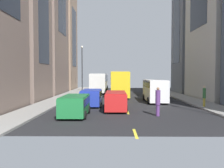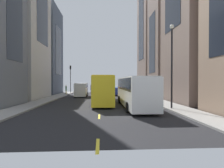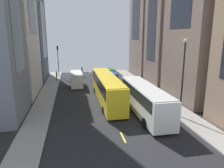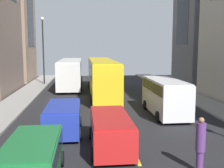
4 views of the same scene
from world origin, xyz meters
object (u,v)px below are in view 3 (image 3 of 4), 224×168
(car_blue_2, at_px, (111,76))
(pedestrian_walking_far, at_px, (82,71))
(pedestrian_waiting_curb, at_px, (57,75))
(traffic_light_near_corner, at_px, (58,55))
(delivery_van_white, at_px, (77,78))
(car_green_1, at_px, (110,71))
(streetcar_yellow, at_px, (107,86))
(car_red_0, at_px, (98,74))
(city_bus_white, at_px, (144,97))

(car_blue_2, xyz_separation_m, pedestrian_walking_far, (5.68, -5.60, 0.20))
(pedestrian_waiting_curb, distance_m, traffic_light_near_corner, 6.23)
(delivery_van_white, height_order, pedestrian_waiting_curb, delivery_van_white)
(car_green_1, xyz_separation_m, traffic_light_near_corner, (11.47, -0.81, 3.79))
(streetcar_yellow, height_order, car_red_0, streetcar_yellow)
(car_red_0, distance_m, pedestrian_walking_far, 4.36)
(city_bus_white, bearing_deg, car_red_0, -82.39)
(car_red_0, bearing_deg, traffic_light_near_corner, -24.81)
(traffic_light_near_corner, bearing_deg, pedestrian_waiting_curb, 88.66)
(car_red_0, bearing_deg, car_blue_2, 132.78)
(car_green_1, distance_m, traffic_light_near_corner, 12.11)
(car_red_0, relative_size, pedestrian_walking_far, 2.08)
(delivery_van_white, bearing_deg, pedestrian_walking_far, -98.63)
(pedestrian_waiting_curb, bearing_deg, pedestrian_walking_far, 118.12)
(streetcar_yellow, height_order, pedestrian_waiting_curb, streetcar_yellow)
(streetcar_yellow, relative_size, traffic_light_near_corner, 2.25)
(streetcar_yellow, bearing_deg, city_bus_white, 121.71)
(streetcar_yellow, bearing_deg, pedestrian_walking_far, -82.14)
(car_green_1, relative_size, traffic_light_near_corner, 0.61)
(pedestrian_waiting_curb, bearing_deg, city_bus_white, 18.42)
(car_blue_2, xyz_separation_m, traffic_light_near_corner, (10.79, -6.51, 3.75))
(traffic_light_near_corner, bearing_deg, streetcar_yellow, 111.43)
(car_red_0, relative_size, traffic_light_near_corner, 0.69)
(pedestrian_waiting_curb, bearing_deg, delivery_van_white, 26.89)
(traffic_light_near_corner, bearing_deg, car_red_0, 155.19)
(car_blue_2, bearing_deg, city_bus_white, 91.21)
(delivery_van_white, relative_size, pedestrian_walking_far, 2.69)
(pedestrian_waiting_curb, bearing_deg, streetcar_yellow, 17.47)
(delivery_van_white, bearing_deg, traffic_light_near_corner, -69.79)
(streetcar_yellow, height_order, delivery_van_white, streetcar_yellow)
(car_red_0, height_order, traffic_light_near_corner, traffic_light_near_corner)
(city_bus_white, bearing_deg, car_blue_2, -88.79)
(car_red_0, height_order, pedestrian_walking_far, pedestrian_walking_far)
(streetcar_yellow, relative_size, car_green_1, 3.72)
(city_bus_white, relative_size, delivery_van_white, 2.08)
(city_bus_white, xyz_separation_m, delivery_van_white, (7.47, -15.15, -0.49))
(city_bus_white, distance_m, car_green_1, 24.45)
(city_bus_white, distance_m, traffic_light_near_corner, 27.73)
(pedestrian_walking_far, bearing_deg, car_blue_2, -139.57)
(city_bus_white, bearing_deg, delivery_van_white, -63.75)
(city_bus_white, distance_m, car_blue_2, 18.76)
(city_bus_white, height_order, car_green_1, city_bus_white)
(streetcar_yellow, distance_m, car_red_0, 15.77)
(streetcar_yellow, xyz_separation_m, traffic_light_near_corner, (7.68, -19.57, 2.59))
(streetcar_yellow, bearing_deg, car_red_0, -92.35)
(car_green_1, relative_size, car_blue_2, 0.97)
(delivery_van_white, height_order, car_green_1, delivery_van_white)
(car_green_1, distance_m, pedestrian_waiting_curb, 12.38)
(city_bus_white, height_order, traffic_light_near_corner, traffic_light_near_corner)
(pedestrian_waiting_curb, bearing_deg, traffic_light_near_corner, 167.70)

